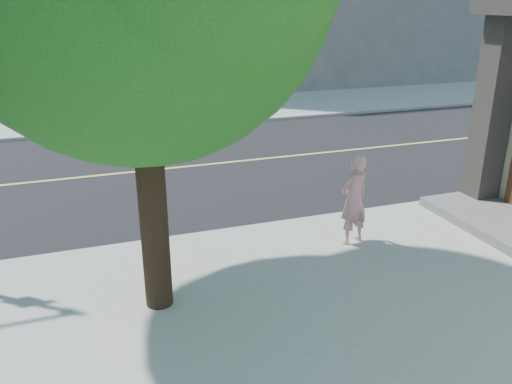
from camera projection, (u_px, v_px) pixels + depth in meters
name	position (u px, v px, depth m)	size (l,w,h in m)	color
road_ew	(15.00, 184.00, 12.95)	(140.00, 9.00, 0.01)	black
sidewalk_ne	(275.00, 72.00, 32.16)	(29.00, 25.00, 0.12)	#A1A199
man_on_phone	(354.00, 200.00, 9.35)	(0.60, 0.40, 1.66)	pink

